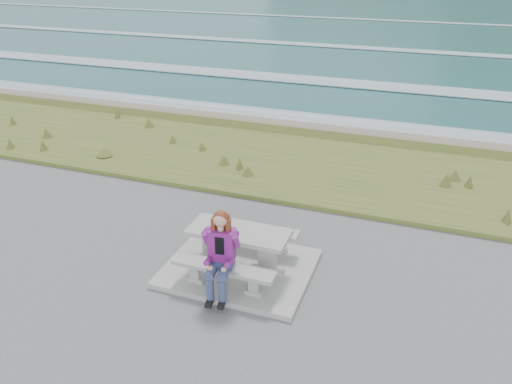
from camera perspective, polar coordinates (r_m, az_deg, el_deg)
concrete_slab at (r=9.22m, az=-1.91°, el=-8.69°), size 2.60×2.10×0.10m
picnic_table at (r=8.88m, az=-1.97°, el=-5.32°), size 1.80×0.75×0.75m
bench_landward at (r=8.47m, az=-3.74°, el=-8.98°), size 1.80×0.35×0.45m
bench_seaward at (r=9.56m, az=-0.38°, el=-4.47°), size 1.80×0.35×0.45m
grass_verge at (r=13.44m, az=6.06°, el=2.64°), size 160.00×4.50×0.22m
shore_drop at (r=16.09m, az=8.69°, el=6.47°), size 160.00×0.80×2.20m
ocean at (r=32.99m, az=15.01°, el=12.83°), size 1600.00×1600.00×0.09m
seated_woman at (r=8.26m, az=-4.17°, el=-8.40°), size 0.52×0.79×1.47m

